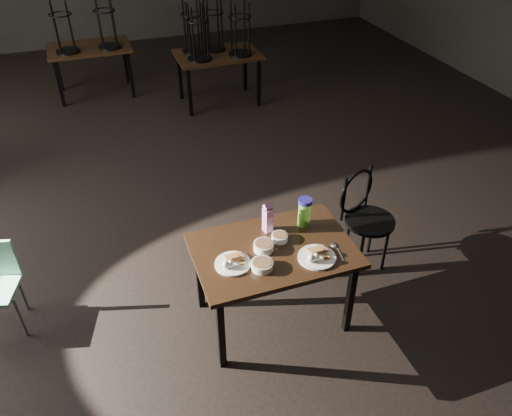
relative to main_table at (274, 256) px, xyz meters
name	(u,v)px	position (x,y,z in m)	size (l,w,h in m)	color
main_table	(274,256)	(0.00, 0.00, 0.00)	(1.20, 0.80, 0.75)	black
plate_left	(233,262)	(-0.34, -0.07, 0.10)	(0.26, 0.26, 0.09)	white
plate_right	(317,256)	(0.26, -0.21, 0.10)	(0.28, 0.28, 0.09)	white
bowl_near	(264,246)	(-0.08, 0.01, 0.11)	(0.15, 0.15, 0.06)	white
bowl_far	(280,237)	(0.08, 0.08, 0.11)	(0.13, 0.13, 0.05)	white
bowl_big	(262,265)	(-0.16, -0.17, 0.11)	(0.16, 0.16, 0.05)	white
juice_carton	(268,218)	(0.03, 0.22, 0.20)	(0.08, 0.08, 0.26)	#981B81
water_bottle	(304,212)	(0.33, 0.20, 0.20)	(0.12, 0.12, 0.24)	#69D53E
spoon	(335,246)	(0.44, -0.14, 0.08)	(0.05, 0.21, 0.01)	silver
bentwood_chair	(364,212)	(1.02, 0.40, -0.12)	(0.50, 0.49, 0.94)	black
bg_table_right	(215,50)	(0.75, 4.30, 0.13)	(1.20, 0.80, 1.48)	black
bg_table_far	(89,47)	(-0.95, 5.20, 0.08)	(1.20, 0.80, 1.48)	black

